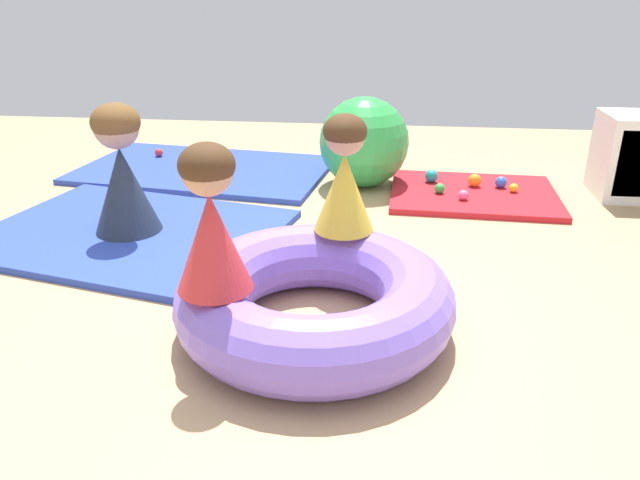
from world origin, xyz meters
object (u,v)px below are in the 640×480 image
Objects in this scene: child_in_yellow at (344,175)px; play_ball_pink at (463,195)px; play_ball_yellow at (514,188)px; play_ball_blue at (501,182)px; exercise_ball_large at (364,142)px; inflatable_cushion at (315,299)px; play_ball_teal at (431,176)px; storage_cube at (634,157)px; play_ball_orange at (475,180)px; play_ball_red at (159,153)px; adult_seated at (122,171)px; child_in_red at (211,221)px; play_ball_green at (440,188)px.

play_ball_pink is (0.70, 1.24, -0.49)m from child_in_yellow.
play_ball_yellow is 0.76× the size of play_ball_blue.
play_ball_yellow is 1.07m from exercise_ball_large.
inflatable_cushion is 2.16× the size of child_in_yellow.
storage_cube is (1.33, -0.05, 0.19)m from play_ball_teal.
play_ball_orange reaches higher than play_ball_red.
play_ball_teal is at bearing 177.95° from storage_cube.
play_ball_blue is 2.70m from play_ball_red.
adult_seated is 1.31× the size of storage_cube.
inflatable_cushion is 2.08× the size of child_in_red.
play_ball_teal is at bearing 171.05° from play_ball_blue.
exercise_ball_large is at bearing 175.04° from play_ball_orange.
play_ball_teal is at bearing -155.04° from child_in_red.
exercise_ball_large is (0.11, 2.01, 0.17)m from inflatable_cushion.
child_in_red reaches higher than adult_seated.
exercise_ball_large is 1.81m from storage_cube.
exercise_ball_large is at bearing -121.51° from child_in_yellow.
play_ball_green is 0.46m from play_ball_blue.
play_ball_green reaches higher than play_ball_red.
play_ball_orange is 1.40× the size of play_ball_red.
inflatable_cushion is 2.17m from play_ball_yellow.
inflatable_cushion is at bearing -121.68° from play_ball_yellow.
inflatable_cushion reaches higher than play_ball_teal.
storage_cube is at bearing 1.82° from play_ball_blue.
play_ball_orange is (0.11, 0.30, 0.01)m from play_ball_pink.
play_ball_yellow is (1.05, 1.44, -0.49)m from child_in_yellow.
play_ball_teal is 0.30m from play_ball_orange.
child_in_yellow reaches higher than play_ball_blue.
child_in_red reaches higher than play_ball_pink.
play_ball_teal is (0.94, 2.24, -0.49)m from child_in_red.
play_ball_green is at bearing -142.78° from child_in_yellow.
storage_cube reaches higher than play_ball_yellow.
adult_seated is 11.29× the size of play_ball_red.
play_ball_orange is 2.53m from play_ball_red.
exercise_ball_large is (-0.53, 0.25, 0.24)m from play_ball_green.
inflatable_cushion is 14.49× the size of play_ball_blue.
child_in_red is at bearing -119.62° from play_ball_orange.
play_ball_red is at bearing 171.93° from storage_cube.
child_in_yellow is at bearing -139.68° from storage_cube.
play_ball_orange is 1.31× the size of play_ball_green.
exercise_ball_large is 1.13× the size of storage_cube.
play_ball_orange is 0.14× the size of exercise_ball_large.
exercise_ball_large is (0.45, 2.24, -0.26)m from child_in_red.
storage_cube is at bearing -170.42° from child_in_yellow.
storage_cube is (2.27, 2.19, -0.29)m from child_in_red.
adult_seated is at bearing -155.31° from play_ball_blue.
play_ball_red is at bearing -11.87° from adult_seated.
child_in_yellow is at bearing -137.29° from adult_seated.
play_ball_blue is at bearing -8.95° from play_ball_teal.
inflatable_cushion is at bearing -118.88° from play_ball_blue.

